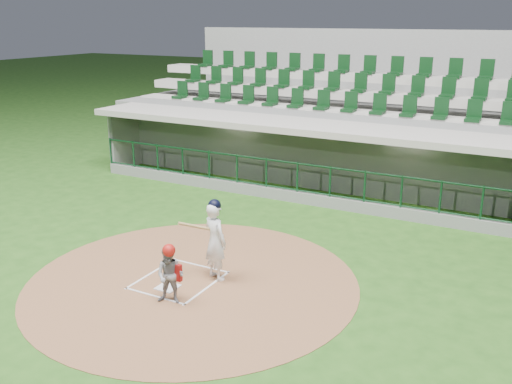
# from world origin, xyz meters

# --- Properties ---
(ground) EXTENTS (120.00, 120.00, 0.00)m
(ground) POSITION_xyz_m (0.00, 0.00, 0.00)
(ground) COLOR #214C15
(ground) RESTS_ON ground
(dirt_circle) EXTENTS (7.20, 7.20, 0.01)m
(dirt_circle) POSITION_xyz_m (0.30, -0.20, 0.01)
(dirt_circle) COLOR brown
(dirt_circle) RESTS_ON ground
(home_plate) EXTENTS (0.43, 0.43, 0.02)m
(home_plate) POSITION_xyz_m (0.00, -0.70, 0.02)
(home_plate) COLOR silver
(home_plate) RESTS_ON dirt_circle
(batter_box_chalk) EXTENTS (1.55, 1.80, 0.01)m
(batter_box_chalk) POSITION_xyz_m (0.00, -0.30, 0.02)
(batter_box_chalk) COLOR white
(batter_box_chalk) RESTS_ON ground
(dugout_structure) EXTENTS (16.40, 3.70, 3.00)m
(dugout_structure) POSITION_xyz_m (0.01, 7.83, 0.96)
(dugout_structure) COLOR slate
(dugout_structure) RESTS_ON ground
(seating_deck) EXTENTS (17.00, 6.72, 5.15)m
(seating_deck) POSITION_xyz_m (0.00, 10.91, 1.42)
(seating_deck) COLOR slate
(seating_deck) RESTS_ON ground
(batter) EXTENTS (0.91, 0.95, 1.83)m
(batter) POSITION_xyz_m (0.66, 0.18, 0.92)
(batter) COLOR white
(batter) RESTS_ON dirt_circle
(catcher) EXTENTS (0.68, 0.60, 1.26)m
(catcher) POSITION_xyz_m (0.46, -1.19, 0.63)
(catcher) COLOR gray
(catcher) RESTS_ON dirt_circle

